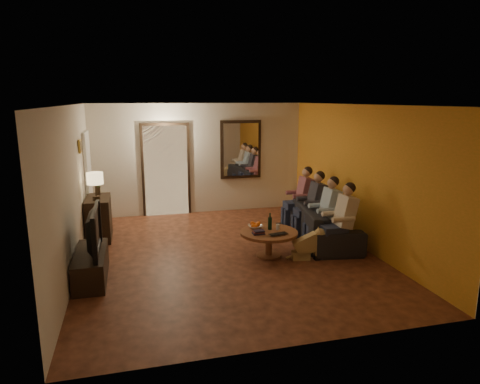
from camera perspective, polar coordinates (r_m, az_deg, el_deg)
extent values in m
cube|color=#3B1A10|center=(7.67, -1.63, -8.28)|extent=(5.00, 6.00, 0.01)
cube|color=white|center=(7.18, -1.76, 11.55)|extent=(5.00, 6.00, 0.01)
cube|color=beige|center=(10.22, -5.41, 4.41)|extent=(5.00, 0.02, 2.60)
cube|color=beige|center=(4.52, 6.76, -5.76)|extent=(5.00, 0.02, 2.60)
cube|color=beige|center=(7.20, -21.49, 0.27)|extent=(0.02, 6.00, 2.60)
cube|color=beige|center=(8.22, 15.58, 2.08)|extent=(0.02, 6.00, 2.60)
cube|color=orange|center=(8.21, 15.52, 2.08)|extent=(0.01, 6.00, 2.60)
cube|color=#FFE0A5|center=(10.15, -9.84, 2.80)|extent=(1.00, 0.06, 2.10)
cube|color=black|center=(10.14, -9.83, 2.79)|extent=(1.12, 0.04, 2.22)
cube|color=silver|center=(10.20, -8.41, 2.04)|extent=(0.45, 0.03, 1.70)
cube|color=black|center=(10.36, 0.10, 5.69)|extent=(1.00, 0.05, 1.40)
cube|color=white|center=(10.33, 0.14, 5.67)|extent=(0.86, 0.02, 1.26)
cube|color=white|center=(9.49, -19.52, 1.44)|extent=(0.06, 0.85, 2.04)
cube|color=#B28C33|center=(8.39, -20.55, 5.75)|extent=(0.03, 0.28, 0.24)
cube|color=brown|center=(8.39, -20.45, 5.76)|extent=(0.01, 0.22, 0.18)
cube|color=black|center=(8.81, -18.31, -3.34)|extent=(0.45, 0.93, 0.83)
cube|color=black|center=(6.96, -19.23, -9.26)|extent=(0.45, 1.31, 0.44)
imported|color=black|center=(6.79, -19.56, -4.89)|extent=(1.17, 0.15, 0.67)
imported|color=black|center=(8.51, 11.13, -4.07)|extent=(2.36, 1.22, 0.66)
cylinder|color=brown|center=(7.52, 3.85, -6.89)|extent=(1.25, 1.25, 0.45)
imported|color=white|center=(7.59, 2.06, -4.65)|extent=(0.26, 0.26, 0.06)
cylinder|color=silver|center=(7.54, 5.06, -4.67)|extent=(0.06, 0.06, 0.10)
imported|color=black|center=(7.23, 5.33, -5.74)|extent=(0.37, 0.28, 0.03)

